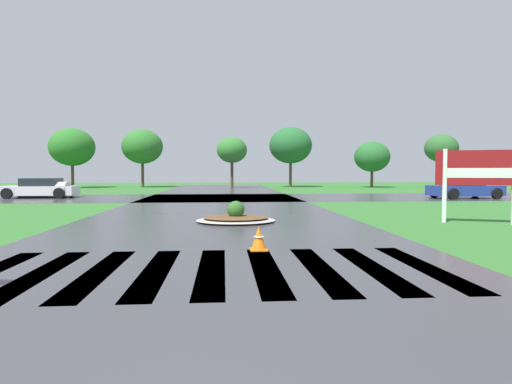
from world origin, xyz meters
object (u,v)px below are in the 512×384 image
(median_island, at_px, (236,218))
(car_white_sedan, at_px, (464,188))
(traffic_cone, at_px, (259,239))
(estate_billboard, at_px, (479,172))
(car_silver_hatch, at_px, (40,188))
(drainage_pipe_stack, at_px, (46,190))

(median_island, height_order, car_white_sedan, car_white_sedan)
(traffic_cone, bearing_deg, car_white_sedan, 49.60)
(car_white_sedan, relative_size, traffic_cone, 8.26)
(estate_billboard, distance_m, car_white_sedan, 13.72)
(car_white_sedan, xyz_separation_m, car_silver_hatch, (-25.67, 2.43, -0.03))
(car_white_sedan, height_order, traffic_cone, car_white_sedan)
(car_white_sedan, bearing_deg, median_island, -146.13)
(estate_billboard, xyz_separation_m, car_white_sedan, (6.51, 12.03, -1.00))
(median_island, distance_m, drainage_pipe_stack, 17.39)
(estate_billboard, relative_size, car_silver_hatch, 0.54)
(estate_billboard, distance_m, traffic_cone, 8.39)
(traffic_cone, bearing_deg, car_silver_hatch, 122.82)
(estate_billboard, bearing_deg, car_silver_hatch, -15.71)
(car_white_sedan, bearing_deg, estate_billboard, -122.88)
(estate_billboard, distance_m, drainage_pipe_stack, 23.54)
(estate_billboard, relative_size, drainage_pipe_stack, 0.81)
(car_white_sedan, distance_m, traffic_cone, 21.16)
(estate_billboard, bearing_deg, car_white_sedan, -97.08)
(drainage_pipe_stack, height_order, traffic_cone, drainage_pipe_stack)
(median_island, bearing_deg, traffic_cone, -86.23)
(median_island, relative_size, car_white_sedan, 0.60)
(drainage_pipe_stack, xyz_separation_m, traffic_cone, (11.52, -18.30, -0.25))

